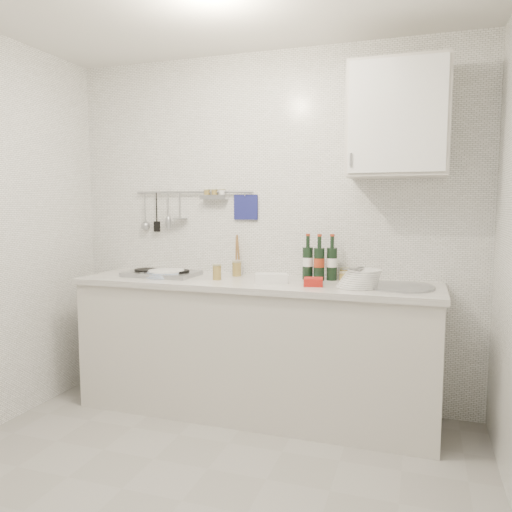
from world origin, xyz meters
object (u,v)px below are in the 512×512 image
Objects in this scene: plate_stack_hob at (165,273)px; wine_bottles at (320,257)px; plate_stack_sink at (360,279)px; utensil_crock at (237,265)px; wall_cabinet at (398,120)px.

wine_bottles is (1.07, 0.20, 0.13)m from plate_stack_hob.
plate_stack_sink is 0.38m from wine_bottles.
wine_bottles reaches higher than utensil_crock.
utensil_crock is (0.44, 0.29, 0.04)m from plate_stack_hob.
wall_cabinet is 1.01m from plate_stack_sink.
wall_cabinet is 1.00m from wine_bottles.
utensil_crock is (-0.63, 0.09, -0.09)m from wine_bottles.
utensil_crock is at bearing 33.48° from plate_stack_hob.
wall_cabinet is 1.86m from plate_stack_hob.
plate_stack_sink is at bearing -0.66° from plate_stack_hob.
plate_stack_hob is 0.96× the size of utensil_crock.
wine_bottles is at bearing 10.81° from plate_stack_hob.
wall_cabinet reaches higher than wine_bottles.
utensil_crock is at bearing 161.78° from plate_stack_sink.
wall_cabinet reaches higher than plate_stack_sink.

